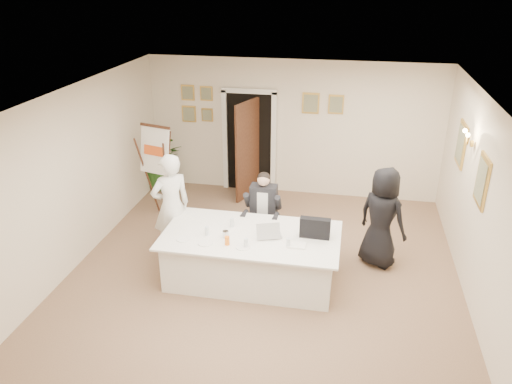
{
  "coord_description": "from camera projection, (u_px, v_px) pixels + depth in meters",
  "views": [
    {
      "loc": [
        1.17,
        -6.32,
        4.36
      ],
      "look_at": [
        -0.19,
        0.6,
        1.23
      ],
      "focal_mm": 35.0,
      "sensor_mm": 36.0,
      "label": 1
    }
  ],
  "objects": [
    {
      "name": "plate_near",
      "position": [
        243.0,
        247.0,
        7.06
      ],
      "size": [
        0.24,
        0.24,
        0.01
      ],
      "primitive_type": "cylinder",
      "rotation": [
        0.0,
        0.0,
        -0.14
      ],
      "color": "white",
      "rests_on": "conference_table"
    },
    {
      "name": "conference_table",
      "position": [
        251.0,
        257.0,
        7.56
      ],
      "size": [
        2.63,
        1.41,
        0.78
      ],
      "color": "silver",
      "rests_on": "floor"
    },
    {
      "name": "wall_right",
      "position": [
        485.0,
        217.0,
        6.55
      ],
      "size": [
        0.1,
        7.0,
        2.8
      ],
      "primitive_type": "cube",
      "color": "beige",
      "rests_on": "floor"
    },
    {
      "name": "pictures_back_wall",
      "position": [
        254.0,
        106.0,
        10.15
      ],
      "size": [
        3.4,
        0.06,
        0.8
      ],
      "primitive_type": null,
      "color": "gold",
      "rests_on": "wall_back"
    },
    {
      "name": "wall_front",
      "position": [
        180.0,
        381.0,
        3.94
      ],
      "size": [
        6.0,
        0.1,
        2.8
      ],
      "primitive_type": "cube",
      "color": "beige",
      "rests_on": "floor"
    },
    {
      "name": "wall_left",
      "position": [
        68.0,
        183.0,
        7.61
      ],
      "size": [
        0.1,
        7.0,
        2.8
      ],
      "primitive_type": "cube",
      "color": "beige",
      "rests_on": "floor"
    },
    {
      "name": "glass_d",
      "position": [
        232.0,
        223.0,
        7.61
      ],
      "size": [
        0.07,
        0.07,
        0.14
      ],
      "primitive_type": "cylinder",
      "rotation": [
        0.0,
        0.0,
        0.19
      ],
      "color": "silver",
      "rests_on": "conference_table"
    },
    {
      "name": "steel_jug",
      "position": [
        226.0,
        234.0,
        7.3
      ],
      "size": [
        0.11,
        0.11,
        0.11
      ],
      "primitive_type": "cylinder",
      "rotation": [
        0.0,
        0.0,
        -0.2
      ],
      "color": "silver",
      "rests_on": "conference_table"
    },
    {
      "name": "plate_mid",
      "position": [
        205.0,
        243.0,
        7.16
      ],
      "size": [
        0.27,
        0.27,
        0.01
      ],
      "primitive_type": "cylinder",
      "rotation": [
        0.0,
        0.0,
        -0.28
      ],
      "color": "white",
      "rests_on": "conference_table"
    },
    {
      "name": "flip_chart",
      "position": [
        160.0,
        175.0,
        9.47
      ],
      "size": [
        0.64,
        0.47,
        1.76
      ],
      "color": "black",
      "rests_on": "floor"
    },
    {
      "name": "glass_c",
      "position": [
        288.0,
        243.0,
        7.04
      ],
      "size": [
        0.06,
        0.06,
        0.14
      ],
      "primitive_type": "cylinder",
      "rotation": [
        0.0,
        0.0,
        0.07
      ],
      "color": "silver",
      "rests_on": "conference_table"
    },
    {
      "name": "wall_back",
      "position": [
        293.0,
        129.0,
        10.21
      ],
      "size": [
        6.0,
        0.1,
        2.8
      ],
      "primitive_type": "cube",
      "color": "beige",
      "rests_on": "floor"
    },
    {
      "name": "doorway",
      "position": [
        249.0,
        145.0,
        10.35
      ],
      "size": [
        1.14,
        0.86,
        2.2
      ],
      "color": "black",
      "rests_on": "floor"
    },
    {
      "name": "standing_woman",
      "position": [
        382.0,
        218.0,
        7.81
      ],
      "size": [
        0.96,
        0.89,
        1.65
      ],
      "primitive_type": "imported",
      "rotation": [
        0.0,
        0.0,
        2.54
      ],
      "color": "black",
      "rests_on": "floor"
    },
    {
      "name": "potted_palm",
      "position": [
        161.0,
        159.0,
        10.75
      ],
      "size": [
        1.21,
        1.06,
        1.28
      ],
      "primitive_type": "imported",
      "rotation": [
        0.0,
        0.0,
        -0.06
      ],
      "color": "#26551C",
      "rests_on": "floor"
    },
    {
      "name": "glass_b",
      "position": [
        246.0,
        243.0,
        7.04
      ],
      "size": [
        0.06,
        0.06,
        0.14
      ],
      "primitive_type": "cylinder",
      "rotation": [
        0.0,
        0.0,
        -0.08
      ],
      "color": "silver",
      "rests_on": "conference_table"
    },
    {
      "name": "ceiling",
      "position": [
        262.0,
        101.0,
        6.51
      ],
      "size": [
        6.0,
        7.0,
        0.02
      ],
      "primitive_type": "cube",
      "color": "white",
      "rests_on": "wall_back"
    },
    {
      "name": "floor",
      "position": [
        261.0,
        281.0,
        7.65
      ],
      "size": [
        7.0,
        7.0,
        0.0
      ],
      "primitive_type": "plane",
      "color": "brown",
      "rests_on": "ground"
    },
    {
      "name": "wall_sconce",
      "position": [
        469.0,
        138.0,
        7.36
      ],
      "size": [
        0.2,
        0.3,
        0.24
      ],
      "primitive_type": null,
      "color": "gold",
      "rests_on": "wall_right"
    },
    {
      "name": "standing_man",
      "position": [
        171.0,
        206.0,
        8.02
      ],
      "size": [
        0.77,
        0.75,
        1.78
      ],
      "primitive_type": "imported",
      "rotation": [
        0.0,
        0.0,
        3.86
      ],
      "color": "white",
      "rests_on": "floor"
    },
    {
      "name": "oj_glass",
      "position": [
        227.0,
        241.0,
        7.11
      ],
      "size": [
        0.08,
        0.08,
        0.13
      ],
      "primitive_type": "cylinder",
      "rotation": [
        0.0,
        0.0,
        0.15
      ],
      "color": "orange",
      "rests_on": "conference_table"
    },
    {
      "name": "plate_left",
      "position": [
        183.0,
        239.0,
        7.27
      ],
      "size": [
        0.23,
        0.23,
        0.01
      ],
      "primitive_type": "cylinder",
      "rotation": [
        0.0,
        0.0,
        0.15
      ],
      "color": "white",
      "rests_on": "conference_table"
    },
    {
      "name": "seated_man",
      "position": [
        263.0,
        211.0,
        8.3
      ],
      "size": [
        0.67,
        0.7,
        1.39
      ],
      "primitive_type": null,
      "rotation": [
        0.0,
        0.0,
        0.12
      ],
      "color": "black",
      "rests_on": "floor"
    },
    {
      "name": "glass_a",
      "position": [
        207.0,
        231.0,
        7.36
      ],
      "size": [
        0.06,
        0.06,
        0.14
      ],
      "primitive_type": "cylinder",
      "rotation": [
        0.0,
        0.0,
        0.09
      ],
      "color": "silver",
      "rests_on": "conference_table"
    },
    {
      "name": "pictures_right_wall",
      "position": [
        470.0,
        161.0,
        7.49
      ],
      "size": [
        0.06,
        2.2,
        0.8
      ],
      "primitive_type": null,
      "color": "gold",
      "rests_on": "wall_right"
    },
    {
      "name": "laptop_bag",
      "position": [
        315.0,
        228.0,
        7.27
      ],
      "size": [
        0.45,
        0.13,
        0.31
      ],
      "primitive_type": "cube",
      "rotation": [
        0.0,
        0.0,
        -0.03
      ],
      "color": "black",
      "rests_on": "conference_table"
    },
    {
      "name": "paper_stack",
      "position": [
        296.0,
        245.0,
        7.09
      ],
      "size": [
        0.27,
        0.19,
        0.03
      ],
      "primitive_type": "cube",
      "rotation": [
        0.0,
        0.0,
        -0.02
      ],
      "color": "white",
      "rests_on": "conference_table"
    },
    {
      "name": "laptop",
      "position": [
        270.0,
        227.0,
        7.32
      ],
      "size": [
        0.44,
        0.46,
        0.28
      ],
      "primitive_type": null,
      "rotation": [
        0.0,
        0.0,
        0.33
      ],
      "color": "#B7BABC",
      "rests_on": "conference_table"
    }
  ]
}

